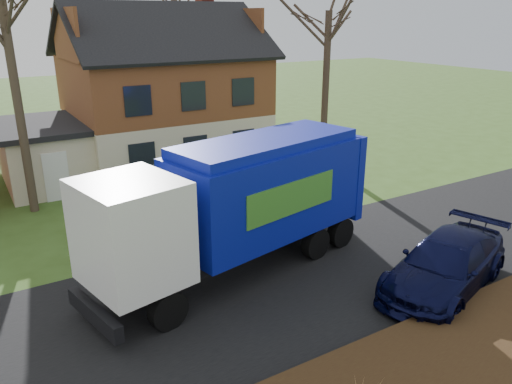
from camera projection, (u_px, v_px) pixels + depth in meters
ground at (281, 283)px, 14.73m from camera, size 120.00×120.00×0.00m
road at (281, 283)px, 14.73m from camera, size 80.00×7.00×0.02m
main_house at (154, 87)px, 25.32m from camera, size 12.95×8.95×9.26m
garbage_truck at (242, 199)px, 14.78m from camera, size 9.69×4.38×4.02m
silver_sedan at (195, 211)px, 17.95m from camera, size 5.03×2.35×1.60m
navy_wagon at (446, 264)px, 14.22m from camera, size 5.67×3.58×1.53m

